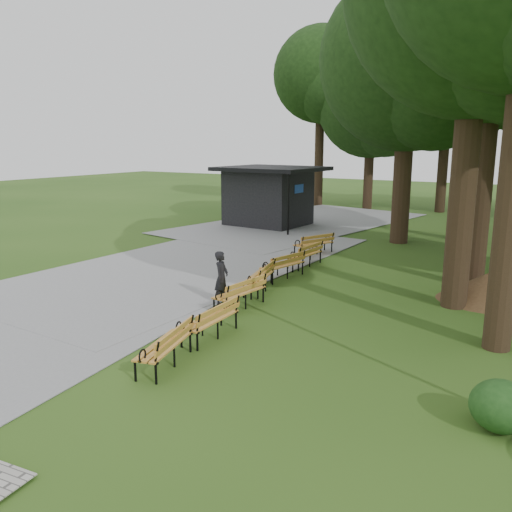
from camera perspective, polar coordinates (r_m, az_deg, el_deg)
The scene contains 17 objects.
ground at distance 15.68m, azimuth -2.15°, elevation -4.54°, with size 100.00×100.00×0.00m, color #2A4C15.
path at distance 20.29m, azimuth -6.99°, elevation -0.63°, with size 12.00×38.00×0.06m, color gray.
person at distance 14.94m, azimuth -3.77°, elevation -2.37°, with size 0.56×0.37×1.53m, color black.
kiosk at distance 29.07m, azimuth 1.31°, elevation 6.52°, with size 5.14×4.47×3.22m, color black, non-canonical shape.
lamp_post at distance 27.33m, azimuth 2.52°, elevation 7.35°, with size 0.32×0.32×3.03m.
dirt_mound at distance 16.56m, azimuth 23.95°, elevation -3.11°, with size 2.41×2.41×0.89m, color #47301C.
bench_0 at distance 11.10m, azimuth -9.94°, elevation -9.57°, with size 1.90×0.64×0.88m, color #CA842E, non-canonical shape.
bench_1 at distance 12.50m, azimuth -5.04°, elevation -6.91°, with size 1.90×0.64×0.88m, color #CA842E, non-canonical shape.
bench_2 at distance 14.63m, azimuth -1.81°, elevation -3.99°, with size 1.90×0.64×0.88m, color #CA842E, non-canonical shape.
bench_3 at distance 16.25m, azimuth 0.30°, elevation -2.31°, with size 1.90×0.64×0.88m, color #CA842E, non-canonical shape.
bench_4 at distance 17.85m, azimuth 2.90°, elevation -0.99°, with size 1.90×0.64×0.88m, color #CA842E, non-canonical shape.
bench_5 at distance 19.58m, azimuth 5.31°, elevation 0.16°, with size 1.90×0.64×0.88m, color #CA842E, non-canonical shape.
bench_6 at distance 21.67m, azimuth 6.26°, elevation 1.33°, with size 1.90×0.64×0.88m, color #CA842E, non-canonical shape.
lawn_tree_1 at distance 18.01m, azimuth 24.79°, elevation 22.64°, with size 6.21×6.21×11.25m.
lawn_tree_2 at distance 24.85m, azimuth 16.28°, elevation 19.61°, with size 7.72×7.72×11.80m.
lawn_tree_4 at distance 26.20m, azimuth 24.41°, elevation 20.39°, with size 7.41×7.41×12.45m.
shrub_2 at distance 9.73m, azimuth 24.83°, elevation -16.76°, with size 0.98×0.98×0.84m, color #193D14.
Camera 1 is at (8.22, -12.55, 4.54)m, focal length 36.86 mm.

